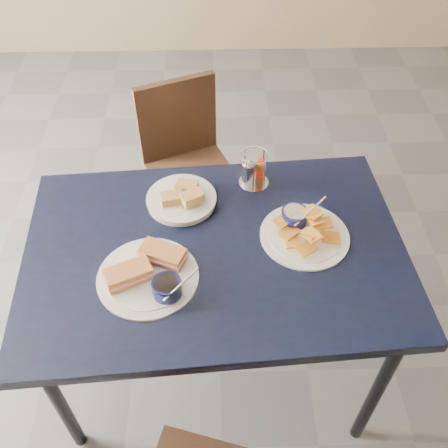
{
  "coord_description": "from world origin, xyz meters",
  "views": [
    {
      "loc": [
        -0.01,
        -1.3,
        1.99
      ],
      "look_at": [
        0.02,
        -0.21,
        0.82
      ],
      "focal_mm": 40.0,
      "sensor_mm": 36.0,
      "label": 1
    }
  ],
  "objects_px": {
    "sandwich_plate": "(150,273)",
    "condiment_caddy": "(253,171)",
    "chair_far": "(191,153)",
    "dining_table": "(215,260)",
    "plantain_plate": "(302,229)",
    "bread_basket": "(182,199)"
  },
  "relations": [
    {
      "from": "bread_basket",
      "to": "condiment_caddy",
      "type": "distance_m",
      "value": 0.28
    },
    {
      "from": "sandwich_plate",
      "to": "bread_basket",
      "type": "bearing_deg",
      "value": 75.34
    },
    {
      "from": "condiment_caddy",
      "to": "sandwich_plate",
      "type": "bearing_deg",
      "value": -128.69
    },
    {
      "from": "chair_far",
      "to": "plantain_plate",
      "type": "relative_size",
      "value": 2.74
    },
    {
      "from": "chair_far",
      "to": "condiment_caddy",
      "type": "height_order",
      "value": "condiment_caddy"
    },
    {
      "from": "chair_far",
      "to": "bread_basket",
      "type": "distance_m",
      "value": 0.7
    },
    {
      "from": "sandwich_plate",
      "to": "condiment_caddy",
      "type": "xyz_separation_m",
      "value": [
        0.34,
        0.43,
        0.03
      ]
    },
    {
      "from": "condiment_caddy",
      "to": "dining_table",
      "type": "bearing_deg",
      "value": -114.55
    },
    {
      "from": "dining_table",
      "to": "sandwich_plate",
      "type": "relative_size",
      "value": 4.01
    },
    {
      "from": "dining_table",
      "to": "condiment_caddy",
      "type": "xyz_separation_m",
      "value": [
        0.14,
        0.31,
        0.12
      ]
    },
    {
      "from": "chair_far",
      "to": "plantain_plate",
      "type": "xyz_separation_m",
      "value": [
        0.4,
        -0.79,
        0.3
      ]
    },
    {
      "from": "bread_basket",
      "to": "condiment_caddy",
      "type": "xyz_separation_m",
      "value": [
        0.26,
        0.1,
        0.04
      ]
    },
    {
      "from": "dining_table",
      "to": "chair_far",
      "type": "height_order",
      "value": "chair_far"
    },
    {
      "from": "chair_far",
      "to": "sandwich_plate",
      "type": "distance_m",
      "value": 1.01
    },
    {
      "from": "plantain_plate",
      "to": "condiment_caddy",
      "type": "height_order",
      "value": "condiment_caddy"
    },
    {
      "from": "plantain_plate",
      "to": "chair_far",
      "type": "bearing_deg",
      "value": 116.85
    },
    {
      "from": "condiment_caddy",
      "to": "plantain_plate",
      "type": "bearing_deg",
      "value": -59.62
    },
    {
      "from": "dining_table",
      "to": "condiment_caddy",
      "type": "distance_m",
      "value": 0.36
    },
    {
      "from": "sandwich_plate",
      "to": "plantain_plate",
      "type": "xyz_separation_m",
      "value": [
        0.49,
        0.17,
        -0.0
      ]
    },
    {
      "from": "condiment_caddy",
      "to": "chair_far",
      "type": "bearing_deg",
      "value": 115.09
    },
    {
      "from": "chair_far",
      "to": "sandwich_plate",
      "type": "relative_size",
      "value": 2.52
    },
    {
      "from": "sandwich_plate",
      "to": "condiment_caddy",
      "type": "relative_size",
      "value": 2.37
    }
  ]
}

